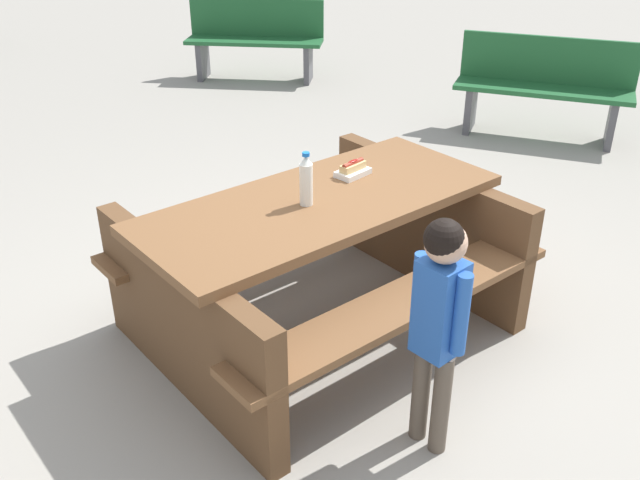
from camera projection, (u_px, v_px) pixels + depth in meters
ground_plane at (320, 327)px, 3.72m from camera, size 30.00×30.00×0.00m
picnic_table at (320, 254)px, 3.50m from camera, size 2.01×1.68×0.75m
soda_bottle at (306, 181)px, 3.25m from camera, size 0.06×0.06×0.26m
hotdog_tray at (353, 170)px, 3.60m from camera, size 0.18×0.12×0.08m
child_in_coat at (439, 309)px, 2.66m from camera, size 0.17×0.26×1.06m
park_bench_near at (544, 86)px, 6.13m from camera, size 0.91×1.54×0.85m
park_bench_mid at (255, 38)px, 7.79m from camera, size 1.17×1.47×0.85m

